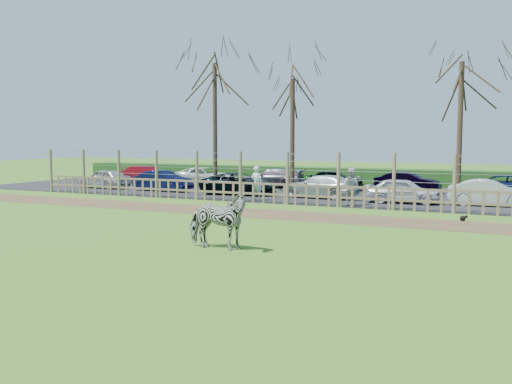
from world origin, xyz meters
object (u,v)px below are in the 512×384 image
at_px(car_8, 205,176).
at_px(car_11, 407,182).
at_px(car_4, 403,191).
at_px(car_7, 146,174).
at_px(car_1, 163,181).
at_px(tree_left, 215,96).
at_px(visitor_a, 257,183).
at_px(car_9, 272,178).
at_px(tree_mid, 292,108).
at_px(visitor_b, 350,187).
at_px(car_0, 104,178).
at_px(car_5, 490,193).
at_px(zebra, 217,221).
at_px(car_3, 320,186).
at_px(tree_right, 461,97).
at_px(car_10, 334,180).
at_px(crow, 463,218).
at_px(car_2, 239,184).
at_px(car_12, 499,186).

bearing_deg(car_8, car_11, -82.37).
xyz_separation_m(car_4, car_7, (-18.80, 5.00, 0.00)).
distance_m(car_1, car_4, 14.11).
xyz_separation_m(tree_left, car_4, (11.37, -1.82, -4.98)).
distance_m(visitor_a, car_9, 7.92).
height_order(tree_mid, car_4, tree_mid).
bearing_deg(car_7, visitor_b, -104.83).
distance_m(car_0, car_5, 22.41).
distance_m(zebra, car_7, 24.88).
height_order(car_3, car_9, same).
xyz_separation_m(visitor_b, car_11, (1.18, 7.40, -0.26)).
xyz_separation_m(tree_mid, car_8, (-7.11, 2.18, -4.23)).
xyz_separation_m(tree_right, car_9, (-11.49, 2.27, -4.60)).
xyz_separation_m(tree_right, car_11, (-2.96, 2.09, -4.60)).
bearing_deg(zebra, car_4, -13.28).
height_order(car_8, car_10, same).
bearing_deg(car_7, car_10, -80.28).
bearing_deg(car_5, tree_right, 27.35).
bearing_deg(car_9, car_11, 82.22).
bearing_deg(car_9, car_10, 81.75).
xyz_separation_m(car_7, car_8, (4.82, -0.01, 0.00)).
distance_m(crow, car_0, 22.48).
bearing_deg(crow, car_1, 163.14).
distance_m(car_1, car_2, 5.06).
height_order(tree_right, car_0, tree_right).
bearing_deg(car_8, car_1, -175.81).
height_order(visitor_a, car_2, visitor_a).
height_order(car_1, car_12, same).
bearing_deg(car_0, car_3, 92.72).
distance_m(tree_left, car_7, 9.49).
xyz_separation_m(tree_left, car_7, (-7.43, 3.19, -4.98)).
bearing_deg(car_1, car_12, -73.69).
xyz_separation_m(tree_right, car_10, (-7.33, 2.15, -4.60)).
bearing_deg(car_12, zebra, -21.21).
height_order(tree_mid, zebra, tree_mid).
bearing_deg(visitor_a, car_7, -22.52).
relative_size(tree_right, zebra, 3.81).
xyz_separation_m(visitor_a, car_9, (-2.52, 7.50, -0.26)).
relative_size(car_1, car_3, 0.88).
height_order(car_4, car_11, same).
bearing_deg(zebra, car_5, -26.69).
bearing_deg(car_11, car_5, -135.23).
relative_size(tree_mid, car_5, 1.87).
bearing_deg(car_9, car_1, -48.98).
distance_m(tree_left, car_1, 5.86).
bearing_deg(car_2, tree_right, -80.15).
xyz_separation_m(car_2, car_12, (13.03, 4.56, 0.00)).
xyz_separation_m(tree_left, tree_mid, (4.50, 1.00, -0.75)).
bearing_deg(tree_mid, car_8, 162.95).
bearing_deg(car_12, car_8, -92.41).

